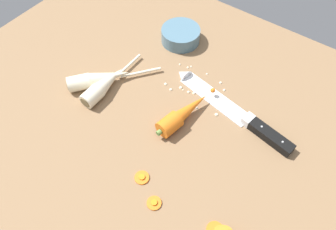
# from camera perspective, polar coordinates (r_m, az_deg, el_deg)

# --- Properties ---
(ground_plane) EXTENTS (1.20, 0.90, 0.04)m
(ground_plane) POSITION_cam_1_polar(r_m,az_deg,el_deg) (0.78, 0.86, -0.50)
(ground_plane) COLOR brown
(chefs_knife) EXTENTS (0.35, 0.09, 0.04)m
(chefs_knife) POSITION_cam_1_polar(r_m,az_deg,el_deg) (0.78, 10.81, 1.47)
(chefs_knife) COLOR silver
(chefs_knife) RESTS_ON ground_plane
(whole_carrot) EXTENTS (0.07, 0.19, 0.04)m
(whole_carrot) POSITION_cam_1_polar(r_m,az_deg,el_deg) (0.74, 2.67, 0.18)
(whole_carrot) COLOR orange
(whole_carrot) RESTS_ON ground_plane
(parsnip_front) EXTENTS (0.17, 0.20, 0.04)m
(parsnip_front) POSITION_cam_1_polar(r_m,az_deg,el_deg) (0.83, -12.31, 6.40)
(parsnip_front) COLOR beige
(parsnip_front) RESTS_ON ground_plane
(parsnip_mid_left) EXTENTS (0.04, 0.21, 0.04)m
(parsnip_mid_left) POSITION_cam_1_polar(r_m,az_deg,el_deg) (0.81, -11.42, 5.28)
(parsnip_mid_left) COLOR beige
(parsnip_mid_left) RESTS_ON ground_plane
(carrot_slice_stray_near) EXTENTS (0.03, 0.03, 0.01)m
(carrot_slice_stray_near) POSITION_cam_1_polar(r_m,az_deg,el_deg) (0.66, -2.53, -15.50)
(carrot_slice_stray_near) COLOR orange
(carrot_slice_stray_near) RESTS_ON ground_plane
(carrot_slice_stray_mid) EXTENTS (0.03, 0.03, 0.01)m
(carrot_slice_stray_mid) POSITION_cam_1_polar(r_m,az_deg,el_deg) (0.68, -4.74, -11.10)
(carrot_slice_stray_mid) COLOR orange
(carrot_slice_stray_mid) RESTS_ON ground_plane
(prep_bowl) EXTENTS (0.11, 0.11, 0.04)m
(prep_bowl) POSITION_cam_1_polar(r_m,az_deg,el_deg) (0.93, 2.29, 14.23)
(prep_bowl) COLOR slate
(prep_bowl) RESTS_ON ground_plane
(mince_crumbs) EXTENTS (0.17, 0.12, 0.01)m
(mince_crumbs) POSITION_cam_1_polar(r_m,az_deg,el_deg) (0.81, 4.64, 4.56)
(mince_crumbs) COLOR beige
(mince_crumbs) RESTS_ON ground_plane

